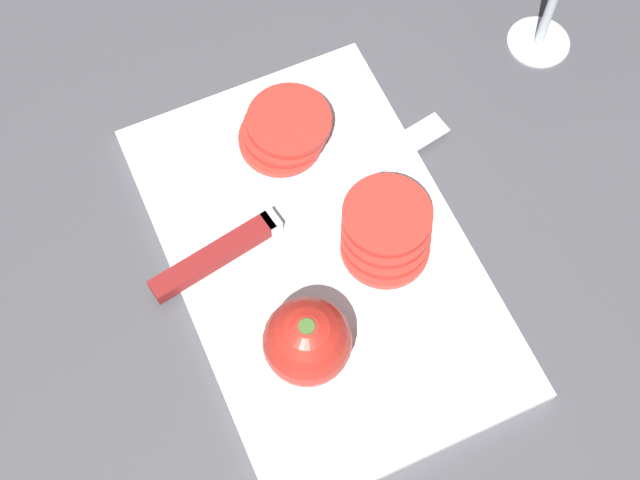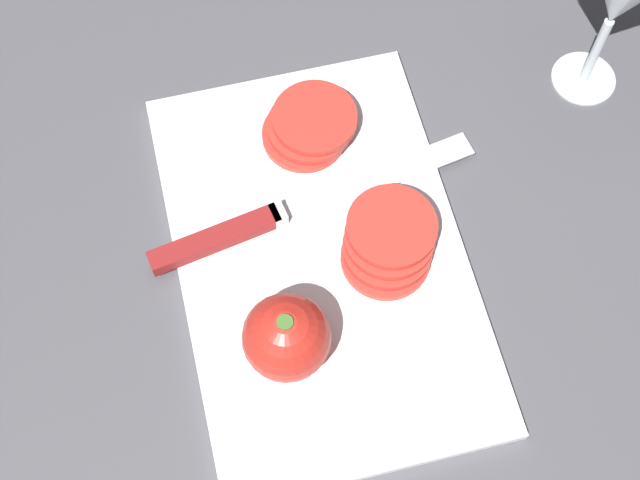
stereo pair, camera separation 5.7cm
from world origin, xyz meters
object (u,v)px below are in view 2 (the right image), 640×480
(knife, at_px, (255,224))
(tomato_slice_stack_near, at_px, (389,242))
(whole_tomato, at_px, (287,337))
(tomato_slice_stack_far, at_px, (309,126))

(knife, distance_m, tomato_slice_stack_near, 0.12)
(whole_tomato, bearing_deg, tomato_slice_stack_near, 123.57)
(knife, bearing_deg, whole_tomato, -98.63)
(whole_tomato, xyz_separation_m, knife, (-0.12, -0.00, -0.03))
(tomato_slice_stack_near, distance_m, tomato_slice_stack_far, 0.14)
(whole_tomato, xyz_separation_m, tomato_slice_stack_far, (-0.20, 0.07, -0.02))
(whole_tomato, distance_m, knife, 0.12)
(tomato_slice_stack_near, bearing_deg, whole_tomato, -56.43)
(whole_tomato, bearing_deg, tomato_slice_stack_far, 161.74)
(whole_tomato, xyz_separation_m, tomato_slice_stack_near, (-0.07, 0.10, -0.02))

